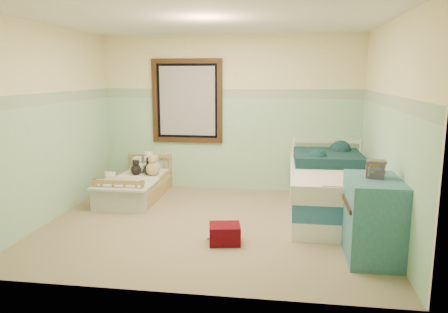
# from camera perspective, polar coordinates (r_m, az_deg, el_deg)

# --- Properties ---
(floor) EXTENTS (4.20, 3.60, 0.02)m
(floor) POSITION_cam_1_polar(r_m,az_deg,el_deg) (5.64, -1.69, -8.90)
(floor) COLOR #94815A
(floor) RESTS_ON ground
(ceiling) EXTENTS (4.20, 3.60, 0.02)m
(ceiling) POSITION_cam_1_polar(r_m,az_deg,el_deg) (5.35, -1.85, 17.44)
(ceiling) COLOR silver
(ceiling) RESTS_ON wall_back
(wall_back) EXTENTS (4.20, 0.04, 2.50)m
(wall_back) POSITION_cam_1_polar(r_m,az_deg,el_deg) (7.12, 0.77, 5.61)
(wall_back) COLOR beige
(wall_back) RESTS_ON floor
(wall_front) EXTENTS (4.20, 0.04, 2.50)m
(wall_front) POSITION_cam_1_polar(r_m,az_deg,el_deg) (3.61, -6.76, 0.55)
(wall_front) COLOR beige
(wall_front) RESTS_ON floor
(wall_left) EXTENTS (0.04, 3.60, 2.50)m
(wall_left) POSITION_cam_1_polar(r_m,az_deg,el_deg) (6.08, -21.70, 3.98)
(wall_left) COLOR beige
(wall_left) RESTS_ON floor
(wall_right) EXTENTS (0.04, 3.60, 2.50)m
(wall_right) POSITION_cam_1_polar(r_m,az_deg,el_deg) (5.40, 20.80, 3.28)
(wall_right) COLOR beige
(wall_right) RESTS_ON floor
(wainscot_mint) EXTENTS (4.20, 0.01, 1.50)m
(wainscot_mint) POSITION_cam_1_polar(r_m,az_deg,el_deg) (7.17, 0.75, 1.61)
(wainscot_mint) COLOR #A5D0AD
(wainscot_mint) RESTS_ON floor
(border_strip) EXTENTS (4.20, 0.01, 0.15)m
(border_strip) POSITION_cam_1_polar(r_m,az_deg,el_deg) (7.08, 0.76, 8.22)
(border_strip) COLOR #4A7453
(border_strip) RESTS_ON wall_back
(window_frame) EXTENTS (1.16, 0.06, 1.36)m
(window_frame) POSITION_cam_1_polar(r_m,az_deg,el_deg) (7.19, -4.85, 7.22)
(window_frame) COLOR black
(window_frame) RESTS_ON wall_back
(window_blinds) EXTENTS (0.92, 0.01, 1.12)m
(window_blinds) POSITION_cam_1_polar(r_m,az_deg,el_deg) (7.20, -4.83, 7.23)
(window_blinds) COLOR #B0B0AD
(window_blinds) RESTS_ON window_frame
(toddler_bed_frame) EXTENTS (0.75, 1.49, 0.19)m
(toddler_bed_frame) POSITION_cam_1_polar(r_m,az_deg,el_deg) (6.92, -11.29, -4.47)
(toddler_bed_frame) COLOR #976C43
(toddler_bed_frame) RESTS_ON floor
(toddler_mattress) EXTENTS (0.68, 1.43, 0.12)m
(toddler_mattress) POSITION_cam_1_polar(r_m,az_deg,el_deg) (6.88, -11.34, -3.22)
(toddler_mattress) COLOR silver
(toddler_mattress) RESTS_ON toddler_bed_frame
(patchwork_quilt) EXTENTS (0.81, 0.75, 0.03)m
(patchwork_quilt) POSITION_cam_1_polar(r_m,az_deg,el_deg) (6.44, -12.74, -3.54)
(patchwork_quilt) COLOR #7995C5
(patchwork_quilt) RESTS_ON toddler_mattress
(plush_bed_brown) EXTENTS (0.18, 0.18, 0.18)m
(plush_bed_brown) POSITION_cam_1_polar(r_m,az_deg,el_deg) (7.36, -11.19, -1.12)
(plush_bed_brown) COLOR brown
(plush_bed_brown) RESTS_ON toddler_mattress
(plush_bed_white) EXTENTS (0.22, 0.22, 0.22)m
(plush_bed_white) POSITION_cam_1_polar(r_m,az_deg,el_deg) (7.29, -9.71, -1.01)
(plush_bed_white) COLOR silver
(plush_bed_white) RESTS_ON toddler_mattress
(plush_bed_tan) EXTENTS (0.18, 0.18, 0.18)m
(plush_bed_tan) POSITION_cam_1_polar(r_m,az_deg,el_deg) (7.14, -11.39, -1.48)
(plush_bed_tan) COLOR tan
(plush_bed_tan) RESTS_ON toddler_mattress
(plush_bed_dark) EXTENTS (0.18, 0.18, 0.18)m
(plush_bed_dark) POSITION_cam_1_polar(r_m,az_deg,el_deg) (7.06, -9.63, -1.55)
(plush_bed_dark) COLOR black
(plush_bed_dark) RESTS_ON toddler_mattress
(plush_floor_cream) EXTENTS (0.27, 0.27, 0.27)m
(plush_floor_cream) POSITION_cam_1_polar(r_m,az_deg,el_deg) (7.04, -14.56, -4.00)
(plush_floor_cream) COLOR silver
(plush_floor_cream) RESTS_ON floor
(plush_floor_tan) EXTENTS (0.25, 0.25, 0.25)m
(plush_floor_tan) POSITION_cam_1_polar(r_m,az_deg,el_deg) (6.52, -14.31, -5.27)
(plush_floor_tan) COLOR tan
(plush_floor_tan) RESTS_ON floor
(twin_bed_frame) EXTENTS (1.08, 2.17, 0.22)m
(twin_bed_frame) POSITION_cam_1_polar(r_m,az_deg,el_deg) (6.15, 13.81, -6.35)
(twin_bed_frame) COLOR white
(twin_bed_frame) RESTS_ON floor
(twin_boxspring) EXTENTS (1.08, 2.17, 0.22)m
(twin_boxspring) POSITION_cam_1_polar(r_m,az_deg,el_deg) (6.09, 13.90, -4.37)
(twin_boxspring) COLOR navy
(twin_boxspring) RESTS_ON twin_bed_frame
(twin_mattress) EXTENTS (1.13, 2.21, 0.22)m
(twin_mattress) POSITION_cam_1_polar(r_m,az_deg,el_deg) (6.04, 14.00, -2.36)
(twin_mattress) COLOR beige
(twin_mattress) RESTS_ON twin_boxspring
(teal_blanket) EXTENTS (0.94, 0.99, 0.14)m
(teal_blanket) POSITION_cam_1_polar(r_m,az_deg,el_deg) (6.29, 13.36, -0.14)
(teal_blanket) COLOR black
(teal_blanket) RESTS_ON twin_mattress
(dresser) EXTENTS (0.53, 0.84, 0.84)m
(dresser) POSITION_cam_1_polar(r_m,az_deg,el_deg) (4.80, 18.83, -7.63)
(dresser) COLOR #336168
(dresser) RESTS_ON floor
(book_stack) EXTENTS (0.20, 0.17, 0.18)m
(book_stack) POSITION_cam_1_polar(r_m,az_deg,el_deg) (4.70, 19.12, -1.58)
(book_stack) COLOR brown
(book_stack) RESTS_ON dresser
(red_pillow) EXTENTS (0.39, 0.36, 0.22)m
(red_pillow) POSITION_cam_1_polar(r_m,az_deg,el_deg) (5.00, 0.09, -10.07)
(red_pillow) COLOR maroon
(red_pillow) RESTS_ON floor
(floor_book) EXTENTS (0.24, 0.20, 0.02)m
(floor_book) POSITION_cam_1_polar(r_m,az_deg,el_deg) (5.21, -0.93, -10.37)
(floor_book) COLOR yellow
(floor_book) RESTS_ON floor
(extra_plush_0) EXTENTS (0.19, 0.19, 0.19)m
(extra_plush_0) POSITION_cam_1_polar(r_m,az_deg,el_deg) (7.16, -11.12, -1.40)
(extra_plush_0) COLOR silver
(extra_plush_0) RESTS_ON toddler_mattress
(extra_plush_1) EXTENTS (0.16, 0.16, 0.16)m
(extra_plush_1) POSITION_cam_1_polar(r_m,az_deg,el_deg) (7.05, -11.39, -1.71)
(extra_plush_1) COLOR black
(extra_plush_1) RESTS_ON toddler_mattress
(extra_plush_2) EXTENTS (0.21, 0.21, 0.21)m
(extra_plush_2) POSITION_cam_1_polar(r_m,az_deg,el_deg) (6.95, -9.28, -1.60)
(extra_plush_2) COLOR tan
(extra_plush_2) RESTS_ON toddler_mattress
(extra_plush_3) EXTENTS (0.17, 0.17, 0.17)m
(extra_plush_3) POSITION_cam_1_polar(r_m,az_deg,el_deg) (7.24, -9.99, -1.31)
(extra_plush_3) COLOR silver
(extra_plush_3) RESTS_ON toddler_mattress
(extra_plush_4) EXTENTS (0.21, 0.21, 0.21)m
(extra_plush_4) POSITION_cam_1_polar(r_m,az_deg,el_deg) (7.06, -9.14, -1.43)
(extra_plush_4) COLOR silver
(extra_plush_4) RESTS_ON toddler_mattress
(extra_plush_5) EXTENTS (0.17, 0.17, 0.17)m
(extra_plush_5) POSITION_cam_1_polar(r_m,az_deg,el_deg) (7.20, -9.19, -1.33)
(extra_plush_5) COLOR silver
(extra_plush_5) RESTS_ON toddler_mattress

